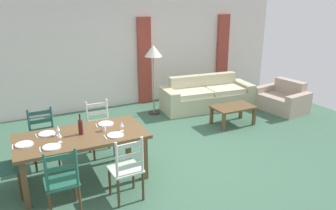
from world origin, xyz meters
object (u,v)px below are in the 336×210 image
object	(u,v)px
wine_glass_near_right	(122,124)
armchair_upholstered	(283,100)
dining_chair_near_left	(62,182)
wine_bottle	(81,127)
wine_glass_near_left	(59,135)
coffee_cup_primary	(103,128)
dining_chair_far_left	(43,138)
standing_lamp	(153,55)
couch	(206,97)
coffee_table	(233,109)
dining_chair_far_right	(100,128)
dining_table	(82,140)
dining_chair_near_right	(127,169)
wine_glass_far_left	(58,128)

from	to	relation	value
wine_glass_near_right	armchair_upholstered	world-z (taller)	wine_glass_near_right
dining_chair_near_left	wine_bottle	xyz separation A→B (m)	(0.43, 0.76, 0.39)
wine_glass_near_right	armchair_upholstered	distance (m)	4.76
wine_glass_near_left	coffee_cup_primary	bearing A→B (deg)	11.52
dining_chair_far_left	standing_lamp	distance (m)	3.17
coffee_cup_primary	couch	world-z (taller)	coffee_cup_primary
dining_chair_near_left	coffee_table	bearing A→B (deg)	22.47
dining_chair_far_right	coffee_table	xyz separation A→B (m)	(2.96, 0.09, -0.12)
dining_table	dining_chair_near_right	bearing A→B (deg)	-61.83
wine_glass_near_left	coffee_table	world-z (taller)	wine_glass_near_left
wine_bottle	coffee_cup_primary	world-z (taller)	wine_bottle
dining_chair_near_left	wine_glass_far_left	xyz separation A→B (m)	(0.12, 0.86, 0.38)
dining_chair_far_left	wine_bottle	distance (m)	0.98
dining_chair_far_left	dining_chair_far_right	world-z (taller)	same
dining_table	wine_glass_far_left	size ratio (longest dim) A/B	11.80
coffee_table	armchair_upholstered	size ratio (longest dim) A/B	0.72
dining_chair_far_left	couch	world-z (taller)	dining_chair_far_left
couch	wine_glass_near_right	bearing A→B (deg)	-143.17
coffee_cup_primary	standing_lamp	distance (m)	2.97
wine_bottle	wine_glass_far_left	world-z (taller)	wine_bottle
dining_chair_near_left	coffee_table	xyz separation A→B (m)	(3.86, 1.60, -0.12)
dining_chair_near_left	coffee_cup_primary	world-z (taller)	dining_chair_near_left
dining_chair_far_left	wine_glass_far_left	distance (m)	0.78
dining_table	dining_chair_near_left	size ratio (longest dim) A/B	1.98
dining_chair_far_left	dining_chair_far_right	bearing A→B (deg)	-0.96
wine_bottle	standing_lamp	distance (m)	3.16
wine_glass_near_left	coffee_cup_primary	size ratio (longest dim) A/B	1.79
wine_bottle	coffee_table	world-z (taller)	wine_bottle
coffee_table	standing_lamp	xyz separation A→B (m)	(-1.27, 1.40, 1.06)
dining_chair_far_left	coffee_cup_primary	world-z (taller)	dining_chair_far_left
dining_chair_far_right	wine_bottle	distance (m)	0.96
coffee_cup_primary	armchair_upholstered	world-z (taller)	coffee_cup_primary
dining_chair_far_left	coffee_cup_primary	bearing A→B (deg)	-43.99
dining_chair_near_right	standing_lamp	bearing A→B (deg)	60.21
dining_chair_near_left	armchair_upholstered	xyz separation A→B (m)	(5.56, 1.86, -0.23)
dining_chair_near_right	coffee_table	distance (m)	3.44
wine_glass_far_left	dining_chair_near_right	bearing A→B (deg)	-51.65
dining_chair_near_right	wine_glass_far_left	size ratio (longest dim) A/B	5.96
dining_chair_near_right	wine_glass_far_left	xyz separation A→B (m)	(-0.73, 0.92, 0.38)
standing_lamp	couch	bearing A→B (deg)	-7.76
wine_glass_near_right	dining_chair_far_right	bearing A→B (deg)	97.42
standing_lamp	wine_glass_near_right	bearing A→B (deg)	-123.56
wine_glass_far_left	coffee_cup_primary	distance (m)	0.66
dining_chair_far_left	wine_glass_near_left	bearing A→B (deg)	-80.86
wine_glass_far_left	standing_lamp	size ratio (longest dim) A/B	0.10
wine_glass_near_left	armchair_upholstered	distance (m)	5.64
wine_glass_far_left	armchair_upholstered	distance (m)	5.57
dining_chair_near_right	wine_glass_near_left	xyz separation A→B (m)	(-0.75, 0.66, 0.38)
dining_chair_near_right	armchair_upholstered	world-z (taller)	dining_chair_near_right
coffee_cup_primary	coffee_table	world-z (taller)	coffee_cup_primary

